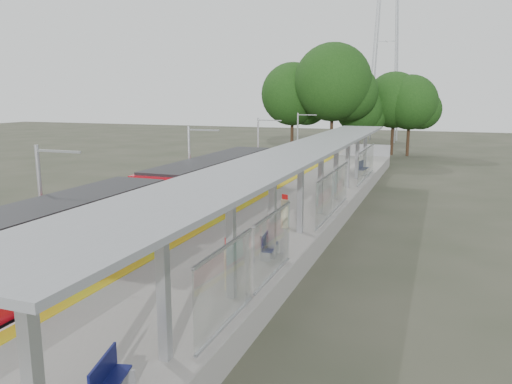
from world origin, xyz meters
TOP-DOWN VIEW (x-y plane):
  - trackbed at (-4.50, 20.00)m, footprint 3.00×70.00m
  - platform at (0.00, 20.00)m, footprint 6.00×50.00m
  - tactile_strip at (-2.55, 20.00)m, footprint 0.60×50.00m
  - end_fence at (0.00, 44.95)m, footprint 6.00×0.10m
  - train at (-4.50, 11.66)m, footprint 2.74×27.60m
  - canopy at (1.61, 16.19)m, footprint 3.27×38.00m
  - pylon at (-1.00, 73.00)m, footprint 8.00×4.00m
  - tree_cluster at (-2.69, 51.66)m, footprint 20.11×13.75m
  - catenary_masts at (-6.22, 19.00)m, footprint 2.08×48.16m
  - bench_near at (1.72, 0.16)m, footprint 0.74×1.42m
  - bench_mid at (1.78, 10.14)m, footprint 0.62×1.43m
  - bench_far at (2.07, 32.12)m, footprint 0.66×1.64m
  - info_pillar_near at (1.71, 6.60)m, footprint 0.39×0.39m
  - info_pillar_far at (1.09, 14.57)m, footprint 0.36×0.36m
  - litter_bin at (1.62, 10.24)m, footprint 0.52×0.52m

SIDE VIEW (x-z plane):
  - trackbed at x=-4.50m, z-range 0.00..0.24m
  - platform at x=0.00m, z-range 0.00..1.00m
  - tactile_strip at x=-2.55m, z-range 1.00..1.02m
  - litter_bin at x=1.62m, z-range 1.00..1.84m
  - bench_near at x=1.72m, z-range 1.02..1.95m
  - bench_mid at x=1.78m, z-range 1.03..1.97m
  - bench_far at x=2.07m, z-range 1.03..2.12m
  - end_fence at x=0.00m, z-range 1.00..2.20m
  - info_pillar_far at x=1.09m, z-range 0.89..2.50m
  - info_pillar_near at x=1.71m, z-range 0.88..2.62m
  - train at x=-4.50m, z-range 0.24..3.86m
  - catenary_masts at x=-6.22m, z-range 0.21..5.61m
  - canopy at x=1.61m, z-range 2.37..6.03m
  - tree_cluster at x=-2.69m, z-range 0.87..13.86m
  - pylon at x=-1.00m, z-range 0.00..38.00m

